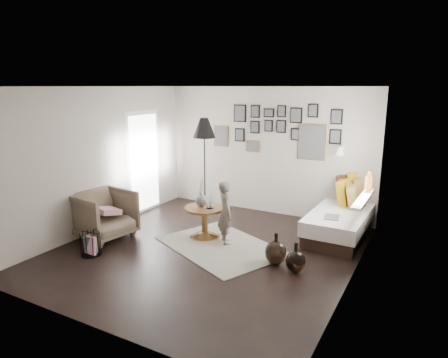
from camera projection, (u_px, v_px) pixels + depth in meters
The scene contains 23 objects.
ground at pixel (207, 251), 6.47m from camera, with size 4.80×4.80×0.00m, color black.
wall_back at pixel (266, 151), 8.22m from camera, with size 4.50×4.50×0.00m, color #ACA397.
wall_front at pixel (85, 216), 4.12m from camera, with size 4.50×4.50×0.00m, color #ACA397.
wall_left at pixel (99, 160), 7.22m from camera, with size 4.80×4.80×0.00m, color #ACA397.
wall_right at pixel (355, 190), 5.12m from camera, with size 4.80×4.80×0.00m, color #ACA397.
ceiling at pixel (205, 86), 5.87m from camera, with size 4.80×4.80×0.00m, color white.
door_left at pixel (144, 163), 8.30m from camera, with size 0.00×2.14×2.14m.
window_right at pixel (365, 193), 6.38m from camera, with size 0.15×1.32×1.30m.
gallery_wall at pixel (280, 130), 7.97m from camera, with size 2.74×0.03×1.08m.
wall_sconce at pixel (340, 151), 7.23m from camera, with size 0.18×0.36×0.16m.
rug at pixel (221, 246), 6.64m from camera, with size 2.01×1.41×0.01m, color silver.
pedestal_table at pixel (205, 223), 7.00m from camera, with size 0.70×0.70×0.55m.
vase at pixel (201, 198), 6.96m from camera, with size 0.20×0.20×0.50m.
candles at pixel (210, 201), 6.86m from camera, with size 0.12×0.12×0.26m.
daybed at pixel (343, 216), 7.18m from camera, with size 0.95×2.19×1.04m.
magazine_on_daybed at pixel (332, 217), 6.61m from camera, with size 0.23×0.32×0.02m, color black.
armchair at pixel (104, 215), 6.96m from camera, with size 0.89×0.92×0.84m, color brown.
armchair_cushion at pixel (107, 211), 6.97m from camera, with size 0.38×0.38×0.09m, color silver.
floor_lamp at pixel (204, 132), 8.00m from camera, with size 0.46×0.46×1.99m.
magazine_basket at pixel (91, 244), 6.27m from camera, with size 0.33×0.33×0.38m.
demijohn_large at pixel (276, 252), 5.95m from camera, with size 0.32×0.32×0.49m.
demijohn_small at pixel (296, 261), 5.69m from camera, with size 0.29×0.29×0.44m.
child at pixel (226, 213), 6.67m from camera, with size 0.39×0.26×1.07m, color #5A4F47.
Camera 1 is at (3.14, -5.16, 2.61)m, focal length 32.00 mm.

